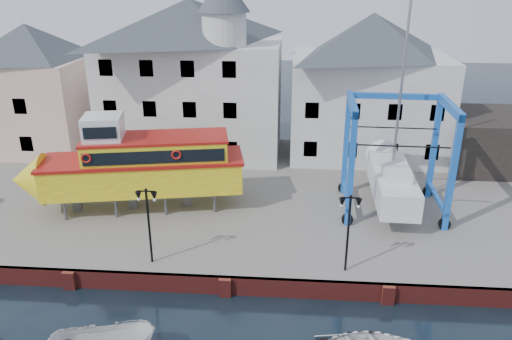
{
  "coord_description": "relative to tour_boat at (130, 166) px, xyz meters",
  "views": [
    {
      "loc": [
        3.14,
        -20.71,
        15.2
      ],
      "look_at": [
        1.0,
        7.0,
        4.0
      ],
      "focal_mm": 35.0,
      "sensor_mm": 36.0,
      "label": 1
    }
  ],
  "objects": [
    {
      "name": "ground",
      "position": [
        6.89,
        -7.38,
        -3.9
      ],
      "size": [
        140.0,
        140.0,
        0.0
      ],
      "primitive_type": "plane",
      "color": "black",
      "rests_on": "ground"
    },
    {
      "name": "hardstanding",
      "position": [
        6.89,
        3.62,
        -3.4
      ],
      "size": [
        44.0,
        22.0,
        1.0
      ],
      "primitive_type": "cube",
      "color": "#615C55",
      "rests_on": "ground"
    },
    {
      "name": "quay_wall",
      "position": [
        6.89,
        -7.27,
        -3.4
      ],
      "size": [
        44.0,
        0.47,
        1.0
      ],
      "color": "maroon",
      "rests_on": "ground"
    },
    {
      "name": "building_pink",
      "position": [
        -11.11,
        10.62,
        2.25
      ],
      "size": [
        8.0,
        7.0,
        10.3
      ],
      "color": "beige",
      "rests_on": "hardstanding"
    },
    {
      "name": "building_white_main",
      "position": [
        2.02,
        11.02,
        3.45
      ],
      "size": [
        14.0,
        8.3,
        14.0
      ],
      "color": "silver",
      "rests_on": "hardstanding"
    },
    {
      "name": "building_white_right",
      "position": [
        15.89,
        11.62,
        2.7
      ],
      "size": [
        12.0,
        8.0,
        11.2
      ],
      "color": "silver",
      "rests_on": "hardstanding"
    },
    {
      "name": "shed_dark",
      "position": [
        25.89,
        9.62,
        -0.9
      ],
      "size": [
        8.0,
        7.0,
        4.0
      ],
      "primitive_type": "cube",
      "color": "black",
      "rests_on": "hardstanding"
    },
    {
      "name": "lamp_post_left",
      "position": [
        2.89,
        -6.18,
        0.28
      ],
      "size": [
        1.12,
        0.32,
        4.2
      ],
      "color": "black",
      "rests_on": "hardstanding"
    },
    {
      "name": "lamp_post_right",
      "position": [
        12.89,
        -6.18,
        0.28
      ],
      "size": [
        1.12,
        0.32,
        4.2
      ],
      "color": "black",
      "rests_on": "hardstanding"
    },
    {
      "name": "tour_boat",
      "position": [
        0.0,
        0.0,
        0.0
      ],
      "size": [
        14.49,
        5.97,
        6.14
      ],
      "rotation": [
        0.0,
        0.0,
        0.19
      ],
      "color": "#59595E",
      "rests_on": "hardstanding"
    },
    {
      "name": "travel_lift",
      "position": [
        16.34,
        1.81,
        -0.64
      ],
      "size": [
        6.47,
        9.03,
        13.55
      ],
      "rotation": [
        0.0,
        0.0,
        -0.03
      ],
      "color": "blue",
      "rests_on": "hardstanding"
    }
  ]
}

